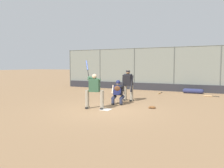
% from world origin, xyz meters
% --- Properties ---
extents(ground_plane, '(160.00, 160.00, 0.00)m').
position_xyz_m(ground_plane, '(0.00, 0.00, 0.00)').
color(ground_plane, '#93704C').
extents(home_plate_marker, '(0.43, 0.43, 0.01)m').
position_xyz_m(home_plate_marker, '(0.00, 0.00, 0.01)').
color(home_plate_marker, white).
rests_on(home_plate_marker, ground_plane).
extents(backstop_fence, '(15.79, 0.08, 3.35)m').
position_xyz_m(backstop_fence, '(0.00, -8.39, 1.76)').
color(backstop_fence, '#515651').
rests_on(backstop_fence, ground_plane).
extents(padding_wall, '(15.40, 0.18, 0.55)m').
position_xyz_m(padding_wall, '(0.00, -8.29, 0.28)').
color(padding_wall, '#28282D').
rests_on(padding_wall, ground_plane).
extents(bleachers_beyond, '(11.00, 2.50, 1.48)m').
position_xyz_m(bleachers_beyond, '(0.30, -10.89, 0.48)').
color(bleachers_beyond, slate).
rests_on(bleachers_beyond, ground_plane).
extents(batter_at_plate, '(1.09, 0.59, 2.18)m').
position_xyz_m(batter_at_plate, '(0.54, 0.05, 0.85)').
color(batter_at_plate, gray).
rests_on(batter_at_plate, ground_plane).
extents(catcher_behind_plate, '(0.68, 0.78, 1.20)m').
position_xyz_m(catcher_behind_plate, '(0.06, -1.48, 0.62)').
color(catcher_behind_plate, '#2D334C').
rests_on(catcher_behind_plate, ground_plane).
extents(umpire_home, '(0.68, 0.46, 1.68)m').
position_xyz_m(umpire_home, '(-0.04, -2.65, 0.90)').
color(umpire_home, gray).
rests_on(umpire_home, ground_plane).
extents(spare_bat_near_backstop, '(0.90, 0.19, 0.07)m').
position_xyz_m(spare_bat_near_backstop, '(-4.07, -6.40, 0.03)').
color(spare_bat_near_backstop, black).
rests_on(spare_bat_near_backstop, ground_plane).
extents(spare_bat_by_padding, '(0.13, 0.88, 0.07)m').
position_xyz_m(spare_bat_by_padding, '(-0.94, -6.48, 0.03)').
color(spare_bat_by_padding, black).
rests_on(spare_bat_by_padding, ground_plane).
extents(fielding_glove_on_dirt, '(0.32, 0.24, 0.11)m').
position_xyz_m(fielding_glove_on_dirt, '(-1.78, -1.11, 0.06)').
color(fielding_glove_on_dirt, brown).
rests_on(fielding_glove_on_dirt, ground_plane).
extents(equipment_bag_dugout_side, '(1.40, 0.34, 0.34)m').
position_xyz_m(equipment_bag_dugout_side, '(-3.03, -7.53, 0.17)').
color(equipment_bag_dugout_side, navy).
rests_on(equipment_bag_dugout_side, ground_plane).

